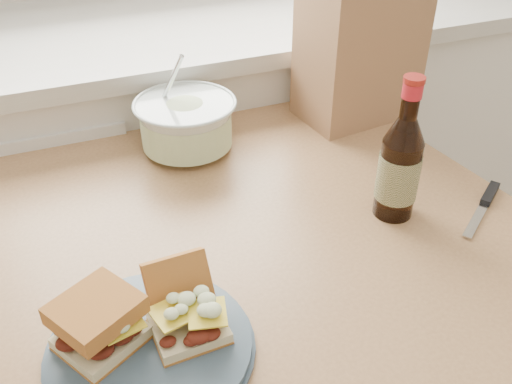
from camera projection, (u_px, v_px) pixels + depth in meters
name	position (u px, v px, depth m)	size (l,w,h in m)	color
cabinet_run	(193.00, 169.00, 1.75)	(2.50, 0.64, 0.94)	silver
dining_table	(240.00, 274.00, 1.06)	(1.08, 1.08, 0.80)	tan
plate	(151.00, 347.00, 0.76)	(0.27, 0.27, 0.02)	#3C5061
sandwich_left	(98.00, 323.00, 0.73)	(0.13, 0.13, 0.07)	beige
sandwich_right	(185.00, 308.00, 0.77)	(0.10, 0.13, 0.08)	beige
coleslaw_bowl	(186.00, 126.00, 1.17)	(0.21, 0.21, 0.21)	silver
beer_bottle	(400.00, 166.00, 0.96)	(0.07, 0.07, 0.26)	black
knife	(487.00, 200.00, 1.04)	(0.16, 0.12, 0.01)	silver
paper_bag	(360.00, 46.00, 1.24)	(0.25, 0.16, 0.33)	#AC7753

